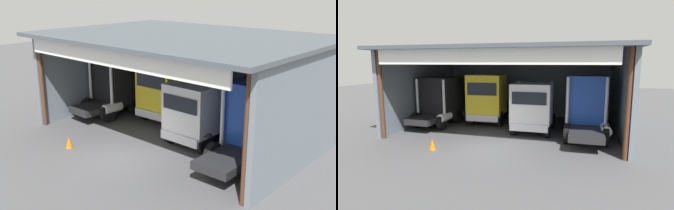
% 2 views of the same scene
% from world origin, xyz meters
% --- Properties ---
extents(ground_plane, '(80.00, 80.00, 0.00)m').
position_xyz_m(ground_plane, '(0.00, 0.00, 0.00)').
color(ground_plane, '#4C4C4F').
rests_on(ground_plane, ground).
extents(workshop_shed, '(14.48, 10.65, 5.40)m').
position_xyz_m(workshop_shed, '(0.00, 5.73, 3.75)').
color(workshop_shed, slate).
rests_on(workshop_shed, ground).
extents(truck_black_center_bay, '(2.56, 4.59, 3.45)m').
position_xyz_m(truck_black_center_bay, '(-5.30, 4.42, 1.83)').
color(truck_black_center_bay, black).
rests_on(truck_black_center_bay, ground).
extents(truck_yellow_center_left_bay, '(2.73, 4.99, 3.65)m').
position_xyz_m(truck_yellow_center_left_bay, '(-1.98, 5.57, 1.93)').
color(truck_yellow_center_left_bay, yellow).
rests_on(truck_yellow_center_left_bay, ground).
extents(truck_white_center_right_bay, '(2.58, 4.92, 3.30)m').
position_xyz_m(truck_white_center_right_bay, '(1.65, 3.80, 1.67)').
color(truck_white_center_right_bay, white).
rests_on(truck_white_center_right_bay, ground).
extents(truck_blue_left_bay, '(2.54, 5.09, 3.74)m').
position_xyz_m(truck_blue_left_bay, '(4.93, 3.75, 1.94)').
color(truck_blue_left_bay, '#1E47B7').
rests_on(truck_blue_left_bay, ground).
extents(oil_drum, '(0.58, 0.58, 0.92)m').
position_xyz_m(oil_drum, '(-1.96, 9.01, 0.46)').
color(oil_drum, gold).
rests_on(oil_drum, ground).
extents(tool_cart, '(0.90, 0.60, 1.00)m').
position_xyz_m(tool_cart, '(-0.07, 8.45, 0.50)').
color(tool_cart, black).
rests_on(tool_cart, ground).
extents(traffic_cone, '(0.36, 0.36, 0.56)m').
position_xyz_m(traffic_cone, '(-2.76, -0.94, 0.28)').
color(traffic_cone, orange).
rests_on(traffic_cone, ground).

